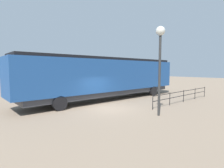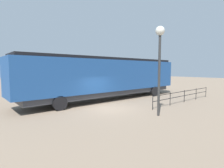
{
  "view_description": "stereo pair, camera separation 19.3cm",
  "coord_description": "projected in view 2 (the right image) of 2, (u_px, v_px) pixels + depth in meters",
  "views": [
    {
      "loc": [
        10.32,
        -8.69,
        3.05
      ],
      "look_at": [
        -0.19,
        0.48,
        1.88
      ],
      "focal_mm": 28.3,
      "sensor_mm": 36.0,
      "label": 1
    },
    {
      "loc": [
        10.45,
        -8.54,
        3.05
      ],
      "look_at": [
        -0.19,
        0.48,
        1.88
      ],
      "focal_mm": 28.3,
      "sensor_mm": 36.0,
      "label": 2
    }
  ],
  "objects": [
    {
      "name": "ground_plane",
      "position": [
        109.0,
        109.0,
        13.7
      ],
      "size": [
        120.0,
        120.0,
        0.0
      ],
      "primitive_type": "plane",
      "color": "#84705B"
    },
    {
      "name": "platform_fence",
      "position": [
        184.0,
        94.0,
        16.31
      ],
      "size": [
        0.05,
        9.61,
        1.11
      ],
      "color": "black",
      "rests_on": "ground_plane"
    },
    {
      "name": "locomotive",
      "position": [
        112.0,
        76.0,
        17.99
      ],
      "size": [
        3.16,
        17.87,
        4.16
      ],
      "color": "navy",
      "rests_on": "ground_plane"
    },
    {
      "name": "lamp_post",
      "position": [
        160.0,
        49.0,
        11.24
      ],
      "size": [
        0.59,
        0.59,
        5.77
      ],
      "color": "#2D2D2D",
      "rests_on": "ground_plane"
    }
  ]
}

